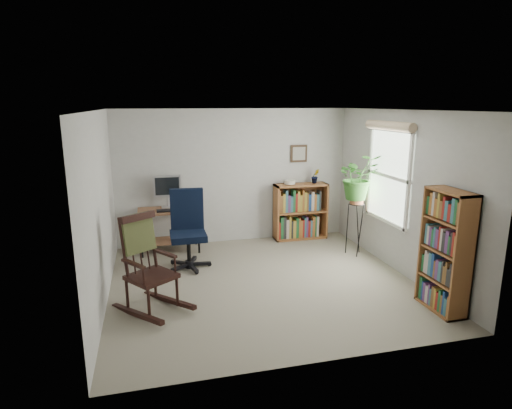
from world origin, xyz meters
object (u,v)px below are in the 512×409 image
object	(u,v)px
desk	(170,230)
tall_bookshelf	(446,251)
low_bookshelf	(300,211)
rocking_chair	(151,264)
office_chair	(188,230)

from	to	relation	value
desk	tall_bookshelf	size ratio (longest dim) A/B	0.68
desk	low_bookshelf	size ratio (longest dim) A/B	0.98
desk	tall_bookshelf	xyz separation A→B (m)	(3.12, -3.01, 0.38)
desk	low_bookshelf	distance (m)	2.42
low_bookshelf	rocking_chair	bearing A→B (deg)	-140.08
desk	office_chair	bearing A→B (deg)	-74.50
low_bookshelf	tall_bookshelf	world-z (taller)	tall_bookshelf
rocking_chair	low_bookshelf	world-z (taller)	rocking_chair
rocking_chair	desk	bearing A→B (deg)	45.90
desk	rocking_chair	world-z (taller)	rocking_chair
rocking_chair	low_bookshelf	size ratio (longest dim) A/B	1.17
office_chair	low_bookshelf	world-z (taller)	office_chair
office_chair	rocking_chair	distance (m)	1.42
office_chair	low_bookshelf	distance (m)	2.39
desk	low_bookshelf	xyz separation A→B (m)	(2.42, 0.12, 0.15)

